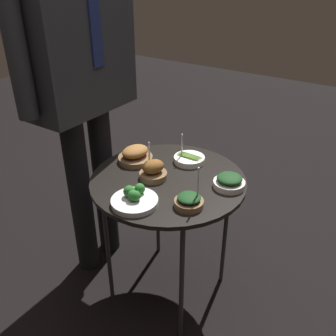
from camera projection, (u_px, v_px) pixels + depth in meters
ground_plane at (168, 287)px, 1.90m from camera, size 8.00×8.00×0.00m
serving_cart at (168, 187)px, 1.60m from camera, size 0.66×0.66×0.65m
bowl_roast_back_left at (153, 171)px, 1.57m from camera, size 0.12×0.12×0.15m
bowl_spinach_near_rim at (189, 201)px, 1.39m from camera, size 0.11×0.11×0.17m
bowl_asparagus_back_right at (190, 159)px, 1.70m from camera, size 0.14×0.14×0.13m
bowl_broccoli_center at (134, 199)px, 1.41m from camera, size 0.18×0.18×0.07m
bowl_spinach_mid_right at (229, 182)px, 1.51m from camera, size 0.13×0.13×0.06m
bowl_roast_front_center at (135, 155)px, 1.70m from camera, size 0.16×0.16×0.08m
waiter_figure at (77, 54)px, 1.57m from camera, size 0.65×0.24×1.75m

